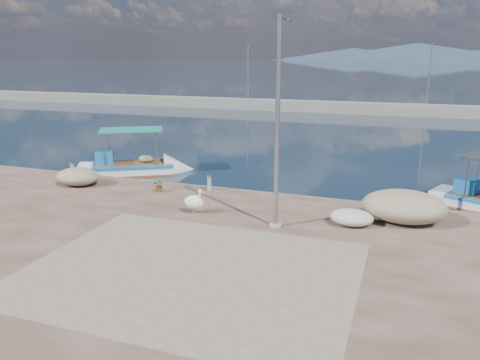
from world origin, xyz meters
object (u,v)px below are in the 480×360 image
Objects in this scene: boat_left at (132,169)px; pelican at (195,202)px; lamp_post at (277,132)px; bollard_near at (209,182)px.

boat_left is 5.90× the size of pelican.
lamp_post is (9.95, -6.57, 3.58)m from boat_left.
boat_left is 0.87× the size of lamp_post.
lamp_post is at bearing -39.86° from bollard_near.
bollard_near is at bearing 140.14° from lamp_post.
pelican is (6.74, -6.30, 0.74)m from boat_left.
bollard_near is (-0.72, 3.01, -0.07)m from pelican.
lamp_post is 5.88m from bollard_near.
boat_left is at bearing 146.58° from lamp_post.
boat_left is 6.89m from bollard_near.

